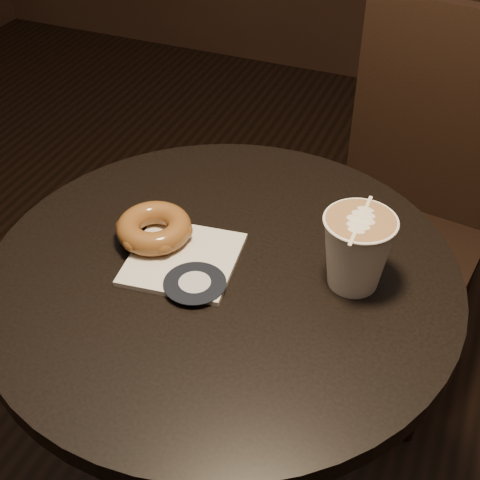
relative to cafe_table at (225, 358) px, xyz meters
The scene contains 5 objects.
cafe_table is the anchor object (origin of this frame).
chair 0.66m from the cafe_table, 73.11° to the left, with size 0.42×0.42×0.93m.
pastry_bag 0.21m from the cafe_table, behind, with size 0.16×0.16×0.01m, color silver.
doughnut 0.26m from the cafe_table, behind, with size 0.11×0.11×0.04m, color brown.
latte_cup 0.32m from the cafe_table, 13.08° to the left, with size 0.10×0.10×0.11m, color white, non-canonical shape.
Camera 1 is at (0.30, -0.67, 1.40)m, focal length 50.00 mm.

